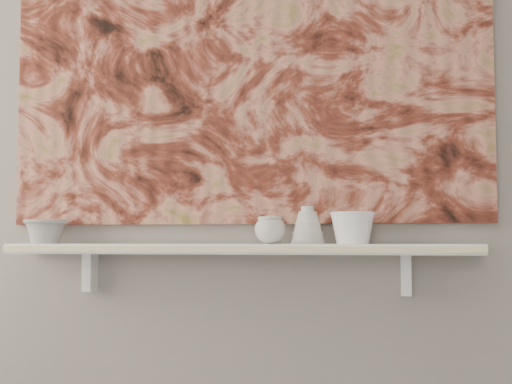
% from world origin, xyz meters
% --- Properties ---
extents(wall_back, '(3.60, 0.00, 3.60)m').
position_xyz_m(wall_back, '(0.00, 1.60, 1.35)').
color(wall_back, gray).
rests_on(wall_back, floor).
extents(shelf, '(1.40, 0.18, 0.03)m').
position_xyz_m(shelf, '(0.00, 1.51, 0.92)').
color(shelf, silver).
rests_on(shelf, wall_back).
extents(shelf_stripe, '(1.40, 0.01, 0.02)m').
position_xyz_m(shelf_stripe, '(0.00, 1.41, 0.92)').
color(shelf_stripe, beige).
rests_on(shelf_stripe, shelf).
extents(bracket_left, '(0.03, 0.06, 0.12)m').
position_xyz_m(bracket_left, '(-0.49, 1.57, 0.84)').
color(bracket_left, silver).
rests_on(bracket_left, wall_back).
extents(bracket_right, '(0.03, 0.06, 0.12)m').
position_xyz_m(bracket_right, '(0.49, 1.57, 0.84)').
color(bracket_right, silver).
rests_on(bracket_right, wall_back).
extents(painting, '(1.50, 0.02, 1.10)m').
position_xyz_m(painting, '(0.00, 1.59, 1.54)').
color(painting, maroon).
rests_on(painting, wall_back).
extents(house_motif, '(0.09, 0.00, 0.08)m').
position_xyz_m(house_motif, '(0.45, 1.57, 1.23)').
color(house_motif, black).
rests_on(house_motif, painting).
extents(bowl_grey, '(0.17, 0.17, 0.08)m').
position_xyz_m(bowl_grey, '(-0.61, 1.51, 0.97)').
color(bowl_grey, gray).
rests_on(bowl_grey, shelf).
extents(cup_cream, '(0.12, 0.12, 0.08)m').
position_xyz_m(cup_cream, '(0.10, 1.51, 0.97)').
color(cup_cream, beige).
rests_on(cup_cream, shelf).
extents(bell_vessel, '(0.13, 0.13, 0.11)m').
position_xyz_m(bell_vessel, '(0.21, 1.51, 0.99)').
color(bell_vessel, silver).
rests_on(bell_vessel, shelf).
extents(bowl_white, '(0.13, 0.13, 0.09)m').
position_xyz_m(bowl_white, '(0.34, 1.51, 0.98)').
color(bowl_white, white).
rests_on(bowl_white, shelf).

